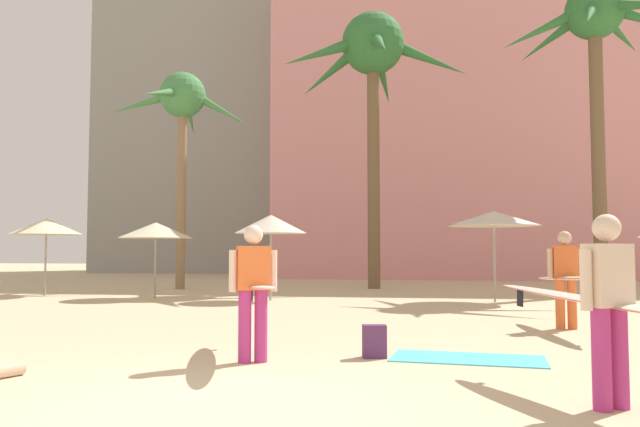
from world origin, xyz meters
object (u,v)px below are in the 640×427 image
at_px(cafe_umbrella_0, 494,219).
at_px(cafe_umbrella_1, 271,224).
at_px(person_near_left, 567,276).
at_px(palm_tree_far_left, 182,108).
at_px(person_mid_center, 255,287).
at_px(palm_tree_left, 372,59).
at_px(cafe_umbrella_2, 46,227).
at_px(backpack, 374,342).
at_px(beach_towel, 468,358).
at_px(person_mid_left, 604,302).
at_px(palm_tree_center, 596,36).
at_px(cafe_umbrella_3, 156,230).

height_order(cafe_umbrella_0, cafe_umbrella_1, cafe_umbrella_0).
xyz_separation_m(cafe_umbrella_0, person_near_left, (0.47, -5.99, -1.33)).
xyz_separation_m(palm_tree_far_left, person_mid_center, (6.40, -13.91, -5.71)).
height_order(palm_tree_left, person_mid_center, palm_tree_left).
relative_size(cafe_umbrella_2, backpack, 5.68).
distance_m(cafe_umbrella_2, beach_towel, 15.43).
xyz_separation_m(palm_tree_left, person_mid_left, (3.13, -17.03, -7.64)).
bearing_deg(cafe_umbrella_0, person_mid_center, -113.04).
height_order(palm_tree_far_left, cafe_umbrella_1, palm_tree_far_left).
relative_size(palm_tree_far_left, backpack, 18.94).
xyz_separation_m(backpack, person_mid_left, (2.18, -2.19, 0.71)).
distance_m(cafe_umbrella_0, cafe_umbrella_2, 13.42).
relative_size(palm_tree_far_left, palm_tree_left, 0.77).
height_order(palm_tree_left, palm_tree_center, palm_tree_left).
bearing_deg(person_mid_center, beach_towel, 78.37).
bearing_deg(beach_towel, palm_tree_far_left, 124.05).
height_order(backpack, person_mid_left, person_mid_left).
bearing_deg(person_near_left, backpack, 135.66).
xyz_separation_m(backpack, person_mid_center, (-1.46, -0.45, 0.71)).
height_order(palm_tree_far_left, person_mid_left, palm_tree_far_left).
height_order(beach_towel, person_near_left, person_near_left).
bearing_deg(cafe_umbrella_0, palm_tree_left, 123.23).
bearing_deg(beach_towel, backpack, -175.97).
distance_m(palm_tree_left, cafe_umbrella_1, 9.08).
height_order(backpack, person_near_left, person_near_left).
bearing_deg(palm_tree_left, cafe_umbrella_1, -112.81).
distance_m(cafe_umbrella_1, person_near_left, 8.75).
xyz_separation_m(palm_tree_left, person_near_left, (4.11, -11.54, -7.63)).
xyz_separation_m(cafe_umbrella_1, backpack, (3.44, -8.93, -1.92)).
xyz_separation_m(cafe_umbrella_2, cafe_umbrella_3, (3.77, -0.47, -0.15)).
height_order(person_mid_left, person_near_left, person_near_left).
bearing_deg(beach_towel, person_near_left, 58.44).
height_order(cafe_umbrella_1, backpack, cafe_umbrella_1).
distance_m(palm_tree_center, beach_towel, 15.85).
xyz_separation_m(cafe_umbrella_3, person_mid_center, (5.50, -9.64, -1.06)).
relative_size(cafe_umbrella_0, person_near_left, 0.81).
bearing_deg(cafe_umbrella_0, palm_tree_center, 41.47).
bearing_deg(person_mid_left, palm_tree_left, 159.82).
bearing_deg(backpack, cafe_umbrella_0, -27.14).
distance_m(cafe_umbrella_1, cafe_umbrella_3, 3.53).
relative_size(backpack, person_mid_center, 0.16).
distance_m(palm_tree_center, person_near_left, 12.26).
bearing_deg(person_mid_left, palm_tree_far_left, -177.91).
distance_m(cafe_umbrella_3, person_mid_center, 11.15).
bearing_deg(person_mid_center, person_near_left, 106.11).
bearing_deg(cafe_umbrella_1, person_mid_center, -78.08).
bearing_deg(backpack, palm_tree_left, -7.36).
distance_m(palm_tree_far_left, person_mid_left, 19.45).
bearing_deg(palm_tree_far_left, backpack, -59.71).
distance_m(palm_tree_left, person_near_left, 14.43).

